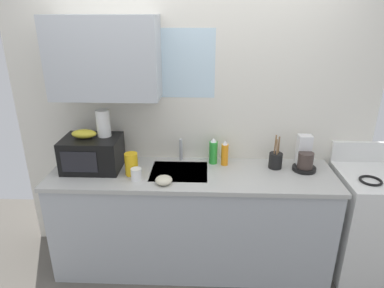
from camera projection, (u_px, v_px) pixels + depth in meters
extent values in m
cube|color=silver|center=(194.00, 119.00, 2.93)|extent=(3.08, 0.10, 2.50)
cube|color=#B2B7BC|center=(104.00, 58.00, 2.56)|extent=(0.83, 0.32, 0.62)
cube|color=silver|center=(180.00, 64.00, 2.72)|extent=(0.56, 0.02, 0.55)
cube|color=#B2B7BC|center=(192.00, 221.00, 2.91)|extent=(2.28, 0.60, 0.86)
cube|color=#B7B7B2|center=(192.00, 174.00, 2.74)|extent=(2.31, 0.63, 0.03)
cube|color=#9EA0A5|center=(179.00, 179.00, 2.78)|extent=(0.46, 0.38, 0.14)
cylinder|color=#B2B5BA|center=(181.00, 150.00, 2.92)|extent=(0.03, 0.03, 0.20)
cube|color=white|center=(369.00, 223.00, 2.85)|extent=(0.60, 0.60, 0.90)
torus|color=black|center=(371.00, 181.00, 2.59)|extent=(0.17, 0.17, 0.02)
cube|color=white|center=(367.00, 152.00, 2.91)|extent=(0.60, 0.04, 0.18)
cube|color=black|center=(92.00, 153.00, 2.76)|extent=(0.46, 0.34, 0.27)
cube|color=black|center=(79.00, 162.00, 2.60)|extent=(0.28, 0.01, 0.17)
ellipsoid|color=gold|center=(84.00, 134.00, 2.70)|extent=(0.20, 0.11, 0.07)
cylinder|color=white|center=(103.00, 123.00, 2.71)|extent=(0.11, 0.11, 0.22)
cylinder|color=black|center=(304.00, 169.00, 2.77)|extent=(0.19, 0.19, 0.03)
cylinder|color=#3F332D|center=(306.00, 160.00, 2.73)|extent=(0.12, 0.12, 0.13)
cube|color=silver|center=(304.00, 150.00, 2.78)|extent=(0.11, 0.09, 0.26)
cylinder|color=green|center=(213.00, 153.00, 2.87)|extent=(0.07, 0.07, 0.20)
cone|color=white|center=(214.00, 140.00, 2.83)|extent=(0.05, 0.05, 0.04)
cylinder|color=orange|center=(225.00, 155.00, 2.84)|extent=(0.06, 0.06, 0.18)
cone|color=white|center=(225.00, 143.00, 2.80)|extent=(0.05, 0.05, 0.04)
cylinder|color=gold|center=(131.00, 164.00, 2.67)|extent=(0.10, 0.10, 0.18)
cylinder|color=white|center=(136.00, 174.00, 2.60)|extent=(0.08, 0.08, 0.09)
cylinder|color=black|center=(275.00, 161.00, 2.80)|extent=(0.11, 0.11, 0.13)
cylinder|color=olive|center=(275.00, 150.00, 2.76)|extent=(0.02, 0.02, 0.25)
cylinder|color=olive|center=(278.00, 150.00, 2.77)|extent=(0.02, 0.02, 0.24)
cylinder|color=olive|center=(277.00, 152.00, 2.75)|extent=(0.03, 0.02, 0.22)
ellipsoid|color=beige|center=(164.00, 180.00, 2.54)|extent=(0.13, 0.13, 0.06)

